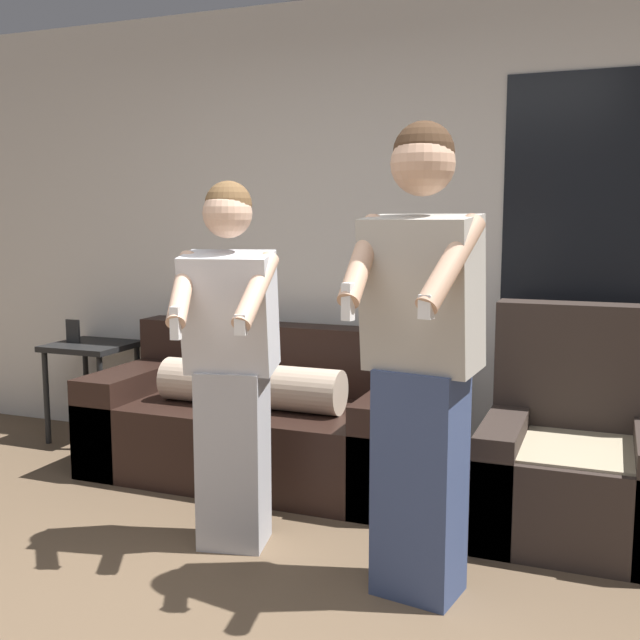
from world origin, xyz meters
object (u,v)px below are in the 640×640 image
Objects in this scene: couch at (263,422)px; side_table at (91,358)px; person_right at (420,359)px; armchair at (578,462)px; person_left at (231,365)px.

couch is 1.37m from side_table.
person_right is (2.49, -1.25, 0.39)m from side_table.
armchair is at bearing 57.57° from person_right.
person_left is (1.63, -1.12, 0.28)m from side_table.
armchair is at bearing 27.19° from person_left.
couch is 1.83× the size of armchair.
couch is at bearing 107.58° from person_left.
armchair is 1.31× the size of side_table.
person_left is 0.88m from person_right.
person_left is at bearing -34.47° from side_table.
couch is at bearing 137.81° from person_right.
couch is 1.19× the size of person_left.
side_table is at bearing 145.53° from person_left.
person_left is (0.29, -0.92, 0.52)m from couch.
couch is 1.71m from armchair.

